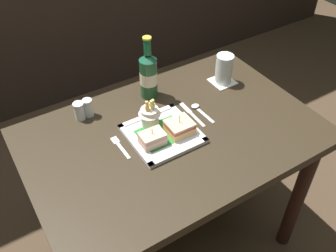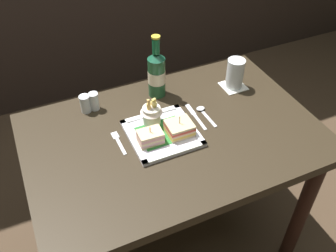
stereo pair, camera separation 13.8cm
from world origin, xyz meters
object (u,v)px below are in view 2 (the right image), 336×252
at_px(sandwich_half_right, 179,128).
at_px(beer_bottle, 157,73).
at_px(fries_cup, 152,112).
at_px(water_glass, 235,75).
at_px(fork, 118,141).
at_px(salt_shaker, 85,105).
at_px(sandwich_half_left, 150,137).
at_px(pepper_shaker, 94,102).
at_px(square_plate, 162,133).
at_px(knife, 195,115).
at_px(dining_table, 173,154).
at_px(spoon, 203,111).

distance_m(sandwich_half_right, beer_bottle, 0.28).
relative_size(fries_cup, water_glass, 0.93).
relative_size(fork, salt_shaker, 1.73).
relative_size(sandwich_half_left, pepper_shaker, 1.19).
distance_m(fries_cup, water_glass, 0.43).
height_order(square_plate, beer_bottle, beer_bottle).
relative_size(square_plate, water_glass, 1.92).
xyz_separation_m(sandwich_half_left, fries_cup, (0.04, 0.09, 0.03)).
distance_m(fork, knife, 0.32).
bearing_deg(dining_table, beer_bottle, 81.24).
bearing_deg(square_plate, salt_shaker, 131.29).
xyz_separation_m(square_plate, pepper_shaker, (-0.19, 0.25, 0.03)).
bearing_deg(dining_table, sandwich_half_left, -170.77).
xyz_separation_m(sandwich_half_left, beer_bottle, (0.14, 0.27, 0.07)).
bearing_deg(square_plate, fork, 169.02).
xyz_separation_m(fries_cup, water_glass, (0.42, 0.09, -0.00)).
relative_size(sandwich_half_left, sandwich_half_right, 0.94).
bearing_deg(sandwich_half_left, pepper_shaker, 114.57).
height_order(sandwich_half_right, knife, sandwich_half_right).
relative_size(dining_table, fork, 8.60).
xyz_separation_m(dining_table, sandwich_half_right, (0.02, -0.02, 0.15)).
bearing_deg(spoon, sandwich_half_left, -162.75).
height_order(sandwich_half_left, beer_bottle, beer_bottle).
distance_m(sandwich_half_right, salt_shaker, 0.40).
distance_m(water_glass, spoon, 0.23).
relative_size(square_plate, fork, 1.94).
bearing_deg(square_plate, beer_bottle, 71.32).
bearing_deg(salt_shaker, knife, -28.14).
bearing_deg(knife, pepper_shaker, 149.44).
distance_m(square_plate, fork, 0.17).
bearing_deg(water_glass, square_plate, -159.17).
relative_size(beer_bottle, salt_shaker, 3.67).
bearing_deg(beer_bottle, fork, -139.30).
relative_size(spoon, salt_shaker, 1.79).
distance_m(square_plate, sandwich_half_left, 0.07).
relative_size(fries_cup, pepper_shaker, 1.58).
bearing_deg(beer_bottle, dining_table, -98.76).
distance_m(water_glass, salt_shaker, 0.64).
height_order(sandwich_half_left, knife, sandwich_half_left).
distance_m(beer_bottle, knife, 0.23).
bearing_deg(beer_bottle, sandwich_half_left, -117.50).
bearing_deg(square_plate, pepper_shaker, 126.32).
bearing_deg(dining_table, square_plate, 166.23).
distance_m(dining_table, sandwich_half_left, 0.18).
distance_m(sandwich_half_right, pepper_shaker, 0.37).
relative_size(dining_table, sandwich_half_right, 11.51).
height_order(water_glass, pepper_shaker, water_glass).
xyz_separation_m(sandwich_half_right, beer_bottle, (0.02, 0.27, 0.07)).
bearing_deg(sandwich_half_right, sandwich_half_left, -180.00).
xyz_separation_m(sandwich_half_right, fork, (-0.22, 0.06, -0.03)).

